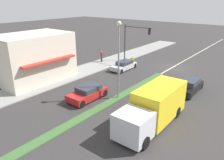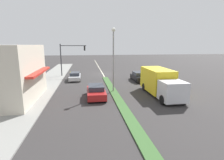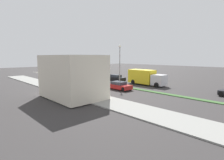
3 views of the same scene
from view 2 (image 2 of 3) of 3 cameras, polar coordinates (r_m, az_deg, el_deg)
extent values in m
plane|color=#333030|center=(16.72, 3.01, -8.13)|extent=(160.00, 160.00, 0.00)
cube|color=gray|center=(16.95, -28.38, -9.06)|extent=(4.00, 73.00, 0.12)
cube|color=beige|center=(34.04, -3.03, 2.02)|extent=(0.16, 60.00, 0.01)
cube|color=beige|center=(19.97, -31.26, 1.87)|extent=(5.53, 8.43, 5.46)
cube|color=red|center=(18.97, -22.58, 2.46)|extent=(0.70, 6.74, 0.20)
cylinder|color=#333338|center=(32.48, -16.31, 6.30)|extent=(0.18, 0.18, 5.60)
cylinder|color=#333338|center=(32.14, -12.52, 10.91)|extent=(4.50, 0.12, 0.12)
cube|color=black|center=(32.08, -8.95, 10.23)|extent=(0.28, 0.24, 0.84)
sphere|color=red|center=(32.20, -8.97, 10.72)|extent=(0.18, 0.18, 0.18)
sphere|color=gold|center=(32.21, -8.95, 10.24)|extent=(0.18, 0.18, 0.18)
sphere|color=green|center=(32.21, -8.94, 9.76)|extent=(0.18, 0.18, 0.18)
cylinder|color=gray|center=(20.58, 0.44, 5.90)|extent=(0.16, 0.16, 7.00)
sphere|color=silver|center=(20.55, 0.46, 16.08)|extent=(0.44, 0.44, 0.44)
cylinder|color=#282D42|center=(30.24, -21.00, 1.08)|extent=(0.26, 0.26, 0.83)
cylinder|color=maroon|center=(30.12, -21.10, 2.47)|extent=(0.34, 0.34, 0.67)
sphere|color=tan|center=(30.06, -21.16, 3.31)|extent=(0.22, 0.22, 0.22)
cube|color=yellow|center=(32.32, -13.08, 1.98)|extent=(0.45, 0.21, 0.84)
cube|color=yellow|center=(32.01, -13.13, 1.89)|extent=(0.45, 0.21, 0.84)
cube|color=silver|center=(17.80, 19.22, -3.44)|extent=(2.28, 2.20, 1.90)
cube|color=yellow|center=(21.11, 14.48, 0.10)|extent=(2.40, 5.10, 2.60)
cylinder|color=black|center=(18.36, 22.35, -5.72)|extent=(0.28, 0.90, 0.90)
cylinder|color=black|center=(17.37, 16.18, -6.26)|extent=(0.28, 0.90, 0.90)
cylinder|color=black|center=(22.89, 15.62, -1.96)|extent=(0.28, 0.90, 0.90)
cylinder|color=black|center=(22.11, 10.50, -2.19)|extent=(0.28, 0.90, 0.90)
cube|color=#B7BABF|center=(28.76, -11.99, 0.93)|extent=(1.73, 4.18, 0.57)
cube|color=#2D333D|center=(28.87, -12.01, 2.03)|extent=(1.47, 2.30, 0.47)
cylinder|color=black|center=(27.09, -10.56, 0.02)|extent=(0.22, 0.62, 0.62)
cylinder|color=black|center=(27.19, -13.79, -0.07)|extent=(0.22, 0.62, 0.62)
cylinder|color=black|center=(30.41, -10.36, 1.28)|extent=(0.22, 0.62, 0.62)
cylinder|color=black|center=(30.50, -13.24, 1.19)|extent=(0.22, 0.62, 0.62)
cube|color=#AD1E1E|center=(18.85, -5.21, -4.21)|extent=(1.89, 4.12, 0.67)
cube|color=#2D333D|center=(18.91, -5.27, -2.38)|extent=(1.61, 2.26, 0.47)
cylinder|color=black|center=(17.43, -2.08, -6.10)|extent=(0.22, 0.69, 0.69)
cylinder|color=black|center=(17.34, -7.69, -6.30)|extent=(0.22, 0.69, 0.69)
cylinder|color=black|center=(20.51, -3.10, -3.39)|extent=(0.22, 0.69, 0.69)
cylinder|color=black|center=(20.43, -7.84, -3.55)|extent=(0.22, 0.69, 0.69)
cube|color=black|center=(27.79, 8.77, 0.78)|extent=(1.73, 4.32, 0.67)
cube|color=#2D333D|center=(27.89, 8.68, 2.07)|extent=(1.47, 2.38, 0.54)
cylinder|color=black|center=(26.43, 11.47, -0.31)|extent=(0.22, 0.60, 0.60)
cylinder|color=black|center=(25.95, 8.29, -0.42)|extent=(0.22, 0.60, 0.60)
cylinder|color=black|center=(29.71, 9.16, 1.07)|extent=(0.22, 0.60, 0.60)
cylinder|color=black|center=(29.29, 6.31, 1.00)|extent=(0.22, 0.60, 0.60)
camera|label=1|loc=(15.98, 68.63, 17.80)|focal=35.00mm
camera|label=3|loc=(19.50, -102.71, -3.28)|focal=28.00mm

